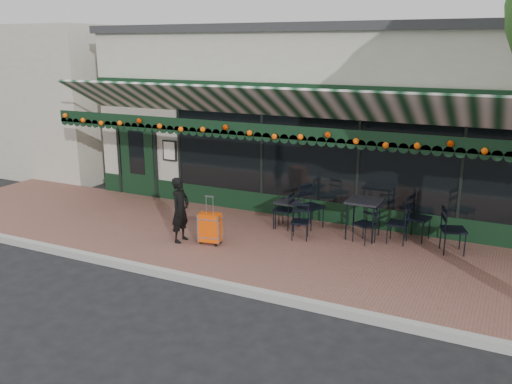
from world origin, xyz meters
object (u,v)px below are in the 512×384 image
at_px(suitcase, 210,228).
at_px(chair_b_right, 311,207).
at_px(woman, 180,210).
at_px(chair_a_extra, 454,230).
at_px(chair_b_front, 300,222).
at_px(cafe_table_a, 364,204).
at_px(chair_a_right, 418,218).
at_px(chair_a_left, 398,224).
at_px(chair_b_left, 283,210).
at_px(cafe_table_b, 288,204).
at_px(chair_a_front, 365,224).

relative_size(suitcase, chair_b_right, 1.07).
xyz_separation_m(woman, chair_a_extra, (5.28, 1.83, -0.22)).
bearing_deg(woman, chair_b_front, -60.63).
bearing_deg(cafe_table_a, woman, -150.84).
height_order(chair_a_right, chair_a_extra, chair_a_right).
height_order(chair_a_left, chair_a_extra, chair_a_extra).
bearing_deg(chair_b_right, chair_a_right, -61.32).
xyz_separation_m(chair_b_left, chair_b_right, (0.54, 0.33, 0.06)).
bearing_deg(chair_b_front, suitcase, -160.97).
bearing_deg(cafe_table_b, chair_b_right, 28.56).
height_order(chair_a_left, chair_b_left, chair_b_left).
bearing_deg(chair_b_right, suitcase, 164.98).
bearing_deg(chair_a_extra, chair_a_right, 40.14).
bearing_deg(cafe_table_a, chair_a_right, 19.38).
height_order(chair_a_left, chair_b_right, chair_b_right).
xyz_separation_m(suitcase, chair_a_right, (3.86, 2.16, 0.13)).
bearing_deg(suitcase, woman, -179.06).
xyz_separation_m(chair_b_left, chair_b_front, (0.61, -0.50, -0.04)).
xyz_separation_m(suitcase, cafe_table_a, (2.78, 1.78, 0.42)).
bearing_deg(chair_a_extra, cafe_table_a, 68.34).
relative_size(cafe_table_b, chair_a_right, 0.66).
height_order(suitcase, chair_b_front, suitcase).
xyz_separation_m(suitcase, chair_b_front, (1.59, 1.11, 0.03)).
distance_m(chair_a_front, chair_a_extra, 1.76).
relative_size(chair_a_left, chair_a_front, 1.05).
height_order(chair_b_left, chair_b_right, chair_b_right).
bearing_deg(chair_b_left, cafe_table_b, 130.46).
xyz_separation_m(chair_a_front, chair_a_extra, (1.75, 0.20, 0.08)).
xyz_separation_m(woman, chair_b_right, (2.17, 2.06, -0.21)).
bearing_deg(chair_a_left, chair_a_front, -64.84).
relative_size(cafe_table_a, chair_b_left, 1.00).
xyz_separation_m(chair_a_right, chair_a_front, (-0.98, -0.66, -0.08)).
height_order(cafe_table_b, chair_a_left, chair_a_left).
height_order(chair_b_right, chair_b_front, chair_b_right).
height_order(cafe_table_a, chair_b_right, chair_b_right).
bearing_deg(chair_a_front, cafe_table_a, 136.22).
distance_m(woman, chair_b_front, 2.57).
relative_size(woman, chair_a_left, 1.66).
bearing_deg(chair_a_right, suitcase, 131.37).
height_order(suitcase, cafe_table_b, suitcase).
bearing_deg(cafe_table_a, chair_a_extra, -2.40).
xyz_separation_m(cafe_table_b, chair_a_front, (1.83, -0.18, -0.17)).
relative_size(suitcase, chair_a_extra, 1.09).
relative_size(cafe_table_b, chair_b_front, 0.83).
bearing_deg(cafe_table_a, chair_b_front, -150.55).
height_order(cafe_table_b, chair_a_front, chair_a_front).
bearing_deg(woman, chair_a_right, -62.69).
relative_size(woman, chair_a_extra, 1.47).
distance_m(cafe_table_a, chair_b_right, 1.29).
relative_size(woman, cafe_table_a, 1.63).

